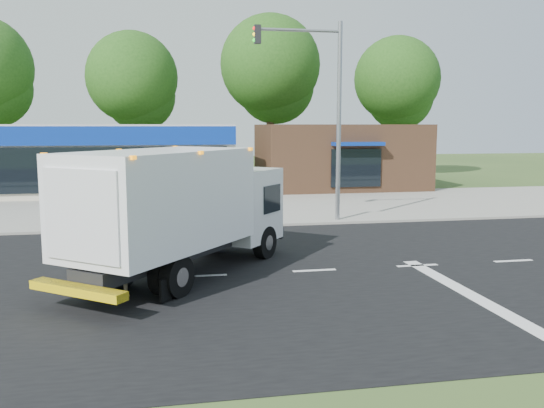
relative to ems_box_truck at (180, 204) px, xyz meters
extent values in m
plane|color=#385123|center=(3.58, -0.10, -1.93)|extent=(120.00, 120.00, 0.00)
cube|color=black|center=(3.58, -0.10, -1.93)|extent=(60.00, 14.00, 0.02)
cube|color=gray|center=(3.58, 8.10, -1.87)|extent=(60.00, 2.40, 0.12)
cube|color=gray|center=(3.58, 13.90, -1.92)|extent=(60.00, 9.00, 0.02)
cube|color=silver|center=(-2.42, -0.10, -1.91)|extent=(1.20, 0.15, 0.01)
cube|color=silver|center=(0.58, -0.10, -1.91)|extent=(1.20, 0.15, 0.01)
cube|color=silver|center=(3.58, -0.10, -1.91)|extent=(1.20, 0.15, 0.01)
cube|color=silver|center=(6.58, -0.10, -1.91)|extent=(1.20, 0.15, 0.01)
cube|color=silver|center=(9.58, -0.10, -1.91)|extent=(1.20, 0.15, 0.01)
cube|color=silver|center=(6.58, -3.10, -1.91)|extent=(0.40, 7.00, 0.01)
cube|color=black|center=(-0.51, -0.65, -1.22)|extent=(3.95, 4.63, 0.36)
cube|color=silver|center=(1.72, 2.19, -0.35)|extent=(2.98, 2.96, 2.14)
cube|color=black|center=(2.32, 2.95, -0.15)|extent=(1.62, 1.32, 0.92)
cube|color=white|center=(-0.51, -0.65, 0.21)|extent=(5.07, 5.52, 2.39)
cube|color=silver|center=(-2.10, -2.67, 0.16)|extent=(1.64, 1.31, 1.94)
cube|color=yellow|center=(-2.21, -2.81, -1.37)|extent=(2.14, 1.79, 0.18)
cube|color=orange|center=(-0.51, -0.65, 1.38)|extent=(4.98, 5.38, 0.08)
cylinder|color=black|center=(0.99, 2.83, -1.44)|extent=(0.84, 0.96, 0.98)
cylinder|color=black|center=(2.52, 1.64, -1.44)|extent=(0.84, 0.96, 0.98)
cylinder|color=black|center=(-1.75, -0.58, -1.44)|extent=(0.84, 0.96, 0.98)
cylinder|color=black|center=(-0.15, -1.84, -1.44)|extent=(0.84, 0.96, 0.98)
imported|color=tan|center=(-1.46, -1.56, -0.97)|extent=(0.81, 0.66, 1.93)
sphere|color=white|center=(-1.46, -1.56, -0.03)|extent=(0.28, 0.28, 0.28)
cube|color=beige|center=(-5.42, 19.90, 0.07)|extent=(18.00, 6.00, 4.00)
cube|color=navy|center=(-5.42, 16.85, 1.47)|extent=(18.00, 0.30, 1.00)
cube|color=black|center=(-5.42, 16.85, -0.33)|extent=(17.00, 0.12, 2.40)
cube|color=#382316|center=(10.58, 19.90, 0.07)|extent=(10.00, 6.00, 4.00)
cube|color=navy|center=(10.58, 16.80, 0.97)|extent=(3.00, 1.20, 0.20)
cube|color=black|center=(10.58, 16.85, -0.43)|extent=(3.00, 0.12, 2.20)
cylinder|color=gray|center=(6.58, 7.50, 2.07)|extent=(0.18, 0.18, 8.00)
cylinder|color=gray|center=(4.88, 7.50, 5.67)|extent=(3.40, 0.12, 0.12)
cube|color=black|center=(3.28, 7.50, 5.47)|extent=(0.25, 0.25, 0.70)
cylinder|color=#332114|center=(-2.42, 27.90, 1.50)|extent=(0.56, 0.56, 6.86)
sphere|color=#1F4C15|center=(-2.42, 27.90, 5.42)|extent=(6.47, 6.47, 6.47)
sphere|color=#1F4C15|center=(-1.92, 28.40, 4.14)|extent=(5.10, 5.10, 5.10)
cylinder|color=#332114|center=(7.58, 27.90, 1.99)|extent=(0.56, 0.56, 7.84)
sphere|color=#1F4C15|center=(7.58, 27.90, 6.47)|extent=(7.39, 7.39, 7.39)
sphere|color=#1F4C15|center=(8.08, 28.40, 5.01)|extent=(5.82, 5.82, 5.82)
cylinder|color=#332114|center=(17.58, 27.90, 1.57)|extent=(0.56, 0.56, 7.00)
sphere|color=#1F4C15|center=(17.58, 27.90, 5.57)|extent=(6.60, 6.60, 6.60)
sphere|color=#1F4C15|center=(18.08, 28.40, 4.27)|extent=(5.20, 5.20, 5.20)
camera|label=1|loc=(-0.41, -14.90, 2.00)|focal=38.00mm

